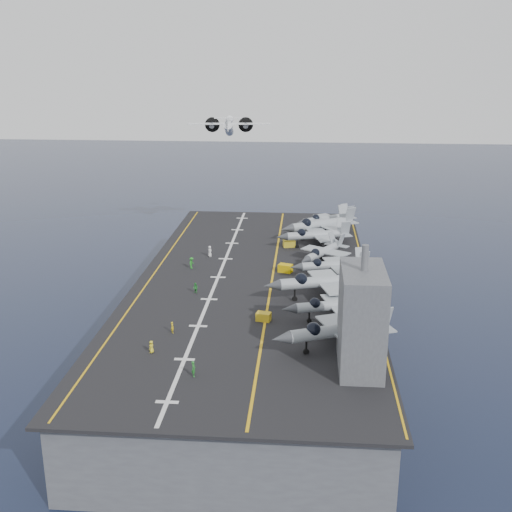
{
  "coord_description": "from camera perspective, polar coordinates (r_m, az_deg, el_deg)",
  "views": [
    {
      "loc": [
        8.23,
        -99.35,
        45.83
      ],
      "look_at": [
        0.0,
        4.0,
        13.0
      ],
      "focal_mm": 45.0,
      "sensor_mm": 36.0,
      "label": 1
    }
  ],
  "objects": [
    {
      "name": "foul_line",
      "position": [
        105.6,
        1.45,
        -2.03
      ],
      "size": [
        0.35,
        90.0,
        0.02
      ],
      "primitive_type": "cube",
      "color": "gold",
      "rests_on": "flight_deck"
    },
    {
      "name": "fighter_jet_5",
      "position": [
        113.41,
        6.03,
        0.46
      ],
      "size": [
        14.1,
        15.58,
        4.51
      ],
      "primitive_type": null,
      "color": "#A2ABB3",
      "rests_on": "flight_deck"
    },
    {
      "name": "ground",
      "position": [
        109.72,
        -0.17,
        -7.12
      ],
      "size": [
        500.0,
        500.0,
        0.0
      ],
      "primitive_type": "plane",
      "color": "#142135",
      "rests_on": "ground"
    },
    {
      "name": "landing_centerline",
      "position": [
        106.43,
        -3.39,
        -1.9
      ],
      "size": [
        0.5,
        90.0,
        0.02
      ],
      "primitive_type": "cube",
      "color": "silver",
      "rests_on": "flight_deck"
    },
    {
      "name": "fighter_jet_6",
      "position": [
        122.98,
        5.49,
        1.95
      ],
      "size": [
        16.51,
        13.3,
        4.99
      ],
      "primitive_type": null,
      "color": "gray",
      "rests_on": "flight_deck"
    },
    {
      "name": "crew_0",
      "position": [
        81.07,
        -9.28,
        -7.97
      ],
      "size": [
        0.92,
        1.11,
        1.6
      ],
      "primitive_type": "imported",
      "color": "yellow",
      "rests_on": "flight_deck"
    },
    {
      "name": "deck_edge_stbd",
      "position": [
        105.97,
        9.86,
        -2.22
      ],
      "size": [
        0.25,
        90.0,
        0.02
      ],
      "primitive_type": "cube",
      "color": "gold",
      "rests_on": "flight_deck"
    },
    {
      "name": "transport_plane",
      "position": [
        158.81,
        -2.43,
        11.24
      ],
      "size": [
        21.26,
        15.48,
        4.75
      ],
      "primitive_type": null,
      "color": "silver"
    },
    {
      "name": "tow_cart_c",
      "position": [
        122.95,
        2.97,
        1.12
      ],
      "size": [
        2.46,
        1.83,
        1.34
      ],
      "primitive_type": null,
      "color": "gold",
      "rests_on": "flight_deck"
    },
    {
      "name": "crew_3",
      "position": [
        110.91,
        -5.75,
        -0.61
      ],
      "size": [
        1.06,
        1.34,
        1.98
      ],
      "primitive_type": "imported",
      "color": "#1D8F20",
      "rests_on": "flight_deck"
    },
    {
      "name": "crew_2",
      "position": [
        99.5,
        -5.4,
        -2.86
      ],
      "size": [
        1.19,
        1.15,
        1.67
      ],
      "primitive_type": "imported",
      "color": "#268C32",
      "rests_on": "flight_deck"
    },
    {
      "name": "crew_1",
      "position": [
        86.11,
        -7.45,
        -6.3
      ],
      "size": [
        1.1,
        1.15,
        1.6
      ],
      "primitive_type": "imported",
      "color": "yellow",
      "rests_on": "flight_deck"
    },
    {
      "name": "fighter_jet_1",
      "position": [
        80.84,
        7.37,
        -6.46
      ],
      "size": [
        18.41,
        15.66,
        5.41
      ],
      "primitive_type": null,
      "color": "#8F97A0",
      "rests_on": "flight_deck"
    },
    {
      "name": "fighter_jet_8",
      "position": [
        135.87,
        6.41,
        3.36
      ],
      "size": [
        16.19,
        14.74,
        4.68
      ],
      "primitive_type": null,
      "color": "#99A0A9",
      "rests_on": "flight_deck"
    },
    {
      "name": "fighter_jet_7",
      "position": [
        129.55,
        5.88,
        2.92
      ],
      "size": [
        19.82,
        18.07,
        5.73
      ],
      "primitive_type": null,
      "color": "#929BA1",
      "rests_on": "flight_deck"
    },
    {
      "name": "tow_cart_b",
      "position": [
        108.72,
        2.62,
        -1.09
      ],
      "size": [
        2.61,
        2.12,
        1.35
      ],
      "primitive_type": null,
      "color": "#D3A906",
      "rests_on": "flight_deck"
    },
    {
      "name": "fighter_jet_4",
      "position": [
        106.35,
        6.97,
        -0.72
      ],
      "size": [
        15.0,
        11.88,
        4.58
      ],
      "primitive_type": null,
      "color": "gray",
      "rests_on": "flight_deck"
    },
    {
      "name": "crew_5",
      "position": [
        117.02,
        -4.12,
        0.42
      ],
      "size": [
        1.0,
        1.33,
        2.02
      ],
      "primitive_type": "imported",
      "color": "silver",
      "rests_on": "flight_deck"
    },
    {
      "name": "tow_cart_a",
      "position": [
        89.25,
        0.68,
        -5.41
      ],
      "size": [
        2.2,
        1.67,
        1.18
      ],
      "primitive_type": null,
      "color": "gold",
      "rests_on": "flight_deck"
    },
    {
      "name": "hull",
      "position": [
        107.73,
        -0.17,
        -4.7
      ],
      "size": [
        36.0,
        90.0,
        10.0
      ],
      "primitive_type": "cube",
      "color": "#56595E",
      "rests_on": "ground"
    },
    {
      "name": "flight_deck",
      "position": [
        105.86,
        -0.17,
        -2.1
      ],
      "size": [
        38.0,
        92.0,
        0.4
      ],
      "primitive_type": "cube",
      "color": "black",
      "rests_on": "hull"
    },
    {
      "name": "fighter_jet_2",
      "position": [
        89.4,
        7.09,
        -4.29
      ],
      "size": [
        15.53,
        12.47,
        4.7
      ],
      "primitive_type": null,
      "color": "#959CA5",
      "rests_on": "flight_deck"
    },
    {
      "name": "crew_6",
      "position": [
        74.86,
        -5.57,
        -9.94
      ],
      "size": [
        1.11,
        1.33,
        1.9
      ],
      "primitive_type": "imported",
      "color": "#237F2A",
      "rests_on": "flight_deck"
    },
    {
      "name": "deck_edge_port",
      "position": [
        108.45,
        -9.16,
        -1.72
      ],
      "size": [
        0.25,
        90.0,
        0.02
      ],
      "primitive_type": "cube",
      "color": "gold",
      "rests_on": "flight_deck"
    },
    {
      "name": "fighter_jet_3",
      "position": [
        96.86,
        6.09,
        -2.18
      ],
      "size": [
        18.93,
        15.26,
        5.72
      ],
      "primitive_type": null,
      "color": "gray",
      "rests_on": "flight_deck"
    },
    {
      "name": "island_superstructure",
      "position": [
        75.07,
        9.42,
        -4.52
      ],
      "size": [
        5.0,
        10.0,
        15.0
      ],
      "primitive_type": null,
      "color": "#56595E",
      "rests_on": "flight_deck"
    }
  ]
}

